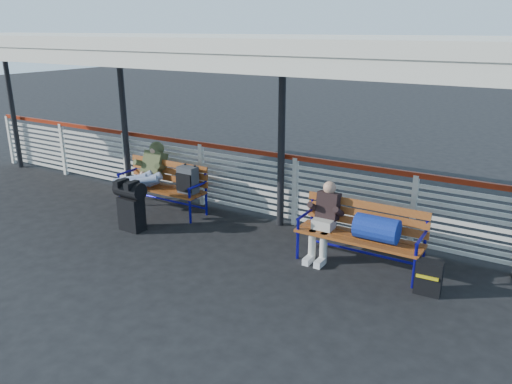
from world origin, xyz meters
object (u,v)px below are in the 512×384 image
Objects in this scene: bench_right at (369,229)px; traveler_man at (143,176)px; bench_left at (172,181)px; companion_person at (324,220)px; luggage_stack at (131,204)px; suitcase_side at (429,278)px.

bench_right is 1.10× the size of traveler_man.
bench_right is (3.86, -0.31, -0.00)m from bench_left.
companion_person is (3.54, 0.02, -0.12)m from traveler_man.
bench_left is 3.19m from companion_person.
bench_right is 4.22m from traveler_man.
luggage_stack reaches higher than suitcase_side.
bench_left reaches higher than suitcase_side.
companion_person reaches higher than luggage_stack.
companion_person is (-0.68, -0.00, -0.00)m from bench_right.
suitcase_side is at bearing -3.06° from traveler_man.
bench_left is at bearing 43.12° from traveler_man.
bench_right is at bearing -4.66° from bench_left.
traveler_man is at bearing 118.18° from luggage_stack.
companion_person reaches higher than bench_right.
traveler_man is 5.17m from suitcase_side.
bench_left is at bearing 169.44° from suitcase_side.
traveler_man is 3.58× the size of suitcase_side.
companion_person is 2.51× the size of suitcase_side.
companion_person is (3.17, -0.32, -0.01)m from bench_left.
luggage_stack is at bearing -91.16° from bench_left.
traveler_man is at bearing 173.75° from suitcase_side.
bench_left is (0.02, 1.03, 0.13)m from luggage_stack.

